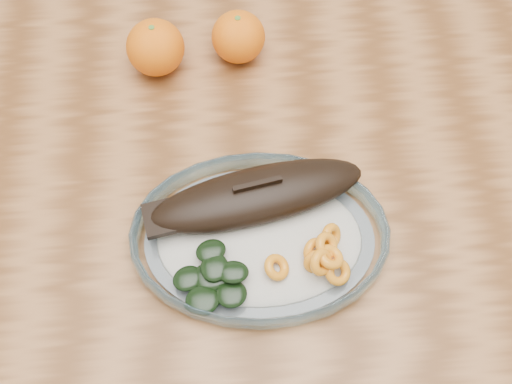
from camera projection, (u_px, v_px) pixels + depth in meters
ground at (247, 340)px, 1.49m from camera, size 3.00×3.00×0.00m
dining_table at (242, 210)px, 0.92m from camera, size 1.20×0.80×0.75m
plated_meal at (259, 234)px, 0.77m from camera, size 0.59×0.59×0.08m
orange_left at (155, 47)px, 0.89m from camera, size 0.08×0.08×0.08m
orange_right at (238, 37)px, 0.90m from camera, size 0.08×0.08×0.08m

